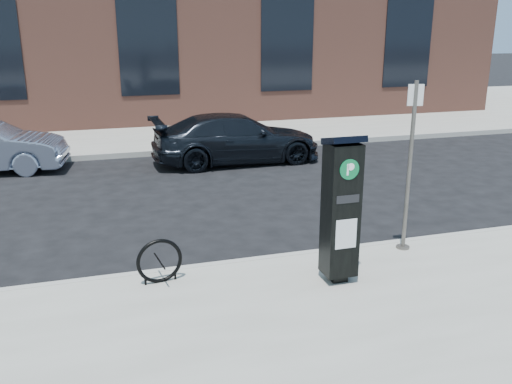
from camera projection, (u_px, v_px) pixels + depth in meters
name	position (u px, v px, depth m)	size (l,w,h in m)	color
ground	(244.00, 268.00, 8.18)	(120.00, 120.00, 0.00)	black
sidewalk_far	(147.00, 120.00, 20.99)	(60.00, 12.00, 0.15)	gray
curb_near	(244.00, 264.00, 8.14)	(60.00, 0.12, 0.16)	#9E9B93
curb_far	(169.00, 152.00, 15.51)	(60.00, 0.12, 0.16)	#9E9B93
building	(134.00, 12.00, 22.55)	(28.00, 10.05, 8.25)	brown
parking_kiosk	(341.00, 208.00, 7.18)	(0.47, 0.42, 2.05)	black
sign_pole	(409.00, 169.00, 8.19)	(0.23, 0.21, 2.61)	#56514C
bike_rack	(160.00, 261.00, 7.32)	(0.63, 0.13, 0.63)	black
car_dark	(236.00, 138.00, 14.50)	(1.83, 4.51, 1.31)	black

